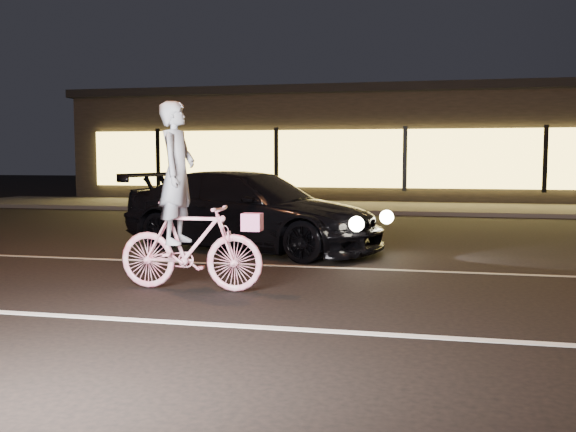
# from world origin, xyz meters

# --- Properties ---
(ground) EXTENTS (90.00, 90.00, 0.00)m
(ground) POSITION_xyz_m (0.00, 0.00, 0.00)
(ground) COLOR black
(ground) RESTS_ON ground
(lane_stripe_near) EXTENTS (60.00, 0.12, 0.01)m
(lane_stripe_near) POSITION_xyz_m (0.00, -1.50, 0.00)
(lane_stripe_near) COLOR silver
(lane_stripe_near) RESTS_ON ground
(lane_stripe_far) EXTENTS (60.00, 0.10, 0.01)m
(lane_stripe_far) POSITION_xyz_m (0.00, 2.00, 0.00)
(lane_stripe_far) COLOR gray
(lane_stripe_far) RESTS_ON ground
(sidewalk) EXTENTS (30.00, 4.00, 0.12)m
(sidewalk) POSITION_xyz_m (0.00, 13.00, 0.06)
(sidewalk) COLOR #383533
(sidewalk) RESTS_ON ground
(storefront) EXTENTS (25.40, 8.42, 4.20)m
(storefront) POSITION_xyz_m (0.00, 18.97, 2.15)
(storefront) COLOR black
(storefront) RESTS_ON ground
(cyclist) EXTENTS (1.86, 0.64, 2.34)m
(cyclist) POSITION_xyz_m (-2.13, 0.03, 0.83)
(cyclist) COLOR #FA366E
(cyclist) RESTS_ON ground
(sedan) EXTENTS (5.21, 3.30, 1.41)m
(sedan) POSITION_xyz_m (-2.29, 3.55, 0.70)
(sedan) COLOR black
(sedan) RESTS_ON ground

